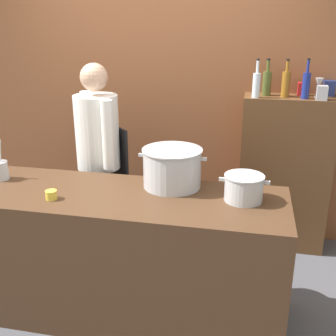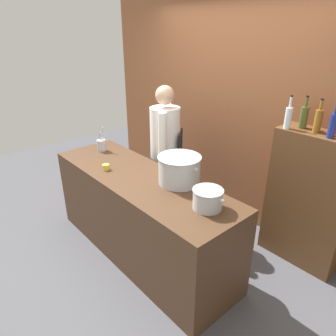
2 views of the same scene
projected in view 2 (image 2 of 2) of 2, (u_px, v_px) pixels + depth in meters
ground_plane at (143, 251)px, 3.36m from camera, size 8.00×8.00×0.00m
brick_back_panel at (235, 95)px, 3.58m from camera, size 4.40×0.10×3.00m
prep_counter at (141, 216)px, 3.18m from camera, size 2.23×0.70×0.90m
bar_cabinet at (308, 200)px, 3.01m from camera, size 0.76×0.32×1.36m
chef at (165, 146)px, 3.57m from camera, size 0.43×0.45×1.66m
stockpot_large at (179, 170)px, 2.83m from camera, size 0.46×0.40×0.26m
stockpot_small at (208, 199)px, 2.44m from camera, size 0.31×0.25×0.17m
utensil_crock at (101, 145)px, 3.60m from camera, size 0.10×0.10×0.28m
butter_jar at (106, 167)px, 3.13m from camera, size 0.07×0.07×0.06m
wine_bottle_olive at (304, 117)px, 2.84m from camera, size 0.07×0.07×0.30m
wine_bottle_amber at (318, 120)px, 2.71m from camera, size 0.07×0.07×0.30m
wine_bottle_clear at (288, 117)px, 2.82m from camera, size 0.06×0.06×0.31m
wine_bottle_cobalt at (333, 125)px, 2.57m from camera, size 0.06×0.06×0.31m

